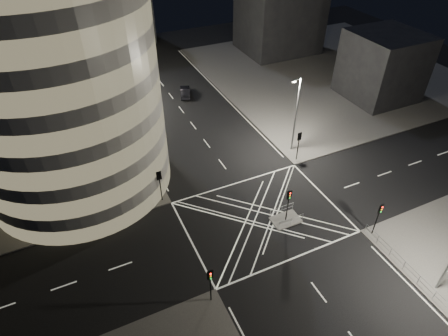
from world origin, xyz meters
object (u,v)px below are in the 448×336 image
traffic_signal_nr (379,214)px  street_lamp_right_far (296,113)px  traffic_signal_fl (160,181)px  traffic_signal_fr (299,141)px  street_lamp_left_near (138,137)px  central_island (286,220)px  traffic_signal_island (289,200)px  traffic_signal_nl (210,280)px  street_lamp_left_far (106,74)px  sedan (185,92)px

traffic_signal_nr → street_lamp_right_far: bearing=87.7°
traffic_signal_fl → traffic_signal_nr: same height
traffic_signal_fr → street_lamp_left_near: 19.14m
central_island → traffic_signal_fr: traffic_signal_fr is taller
traffic_signal_fl → street_lamp_right_far: 18.55m
central_island → traffic_signal_island: (0.00, 0.00, 2.84)m
traffic_signal_nl → traffic_signal_fl: bearing=90.0°
street_lamp_left_far → traffic_signal_fr: bearing=-51.8°
traffic_signal_nl → traffic_signal_nr: same height
traffic_signal_fl → traffic_signal_nl: (0.00, -13.60, 0.00)m
traffic_signal_fr → street_lamp_right_far: bearing=73.9°
central_island → street_lamp_left_near: 18.52m
traffic_signal_fl → traffic_signal_nr: (17.60, -13.60, 0.00)m
traffic_signal_nr → street_lamp_left_near: (-18.24, 18.80, 2.63)m
street_lamp_left_far → street_lamp_right_far: size_ratio=1.00×
street_lamp_left_near → sedan: size_ratio=2.32×
traffic_signal_nr → traffic_signal_nl: bearing=180.0°
street_lamp_left_near → central_island: bearing=-49.7°
street_lamp_left_far → sedan: 12.58m
sedan → traffic_signal_fl: bearing=81.9°
central_island → traffic_signal_fl: (-10.80, 8.30, 2.84)m
traffic_signal_fl → traffic_signal_nr: size_ratio=1.00×
traffic_signal_nl → traffic_signal_island: bearing=26.1°
traffic_signal_nr → sedan: traffic_signal_nr is taller
central_island → sedan: bearing=89.7°
street_lamp_right_far → sedan: street_lamp_right_far is taller
traffic_signal_fr → traffic_signal_island: 10.73m
traffic_signal_fr → street_lamp_left_far: 29.63m
traffic_signal_nr → street_lamp_left_far: 41.15m
traffic_signal_island → sedan: traffic_signal_island is taller
traffic_signal_fr → traffic_signal_island: (-6.80, -8.30, 0.00)m
street_lamp_right_far → sedan: size_ratio=2.32×
traffic_signal_fl → traffic_signal_fr: 17.60m
traffic_signal_fl → sedan: size_ratio=0.93×
traffic_signal_fl → street_lamp_left_far: size_ratio=0.40×
street_lamp_right_far → sedan: bearing=110.0°
central_island → traffic_signal_nl: bearing=-153.9°
traffic_signal_fr → traffic_signal_nr: bearing=-90.0°
traffic_signal_fl → traffic_signal_island: (10.80, -8.30, 0.00)m
traffic_signal_fr → traffic_signal_nr: same height
traffic_signal_island → street_lamp_right_far: bearing=54.7°
traffic_signal_nl → street_lamp_right_far: size_ratio=0.40×
traffic_signal_fl → street_lamp_right_far: street_lamp_right_far is taller
central_island → street_lamp_left_near: size_ratio=0.30×
traffic_signal_fl → traffic_signal_nl: 13.60m
traffic_signal_nr → street_lamp_left_near: street_lamp_left_near is taller
traffic_signal_island → street_lamp_left_far: 33.61m
traffic_signal_fr → street_lamp_right_far: size_ratio=0.40×
traffic_signal_nr → sedan: (-6.66, 35.83, -2.20)m
central_island → street_lamp_left_near: street_lamp_left_near is taller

